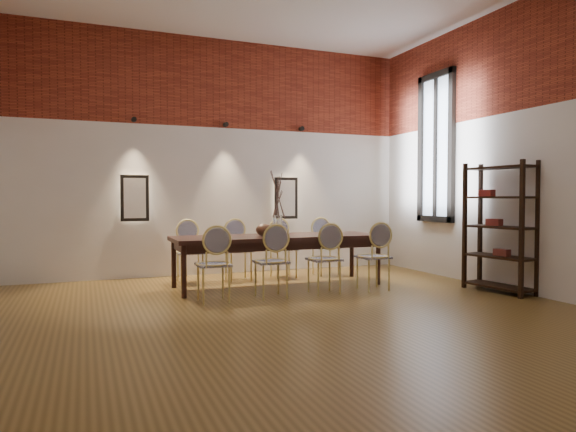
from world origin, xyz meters
name	(u,v)px	position (x,y,z in m)	size (l,w,h in m)	color
floor	(290,319)	(0.00, 0.00, -0.01)	(7.00, 7.00, 0.02)	brown
wall_back	(213,157)	(0.00, 3.55, 2.00)	(7.00, 0.10, 4.00)	silver
wall_right	(539,145)	(3.55, 0.00, 2.00)	(0.10, 7.00, 4.00)	silver
brick_band_back	(213,83)	(0.00, 3.48, 3.25)	(7.00, 0.02, 1.50)	maroon
brick_band_right	(536,49)	(3.48, 0.00, 3.25)	(0.02, 7.00, 1.50)	maroon
niche_left	(135,198)	(-1.30, 3.45, 1.30)	(0.36, 0.06, 0.66)	#FFEAC6
niche_right	(285,198)	(1.30, 3.45, 1.30)	(0.36, 0.06, 0.66)	#FFEAC6
spot_fixture_left	(134,120)	(-1.30, 3.42, 2.55)	(0.08, 0.08, 0.10)	black
spot_fixture_mid	(226,125)	(0.20, 3.42, 2.55)	(0.08, 0.08, 0.10)	black
spot_fixture_right	(302,129)	(1.60, 3.42, 2.55)	(0.08, 0.08, 0.10)	black
window_glass	(437,148)	(3.46, 2.00, 2.15)	(0.02, 0.78, 2.38)	silver
window_frame	(436,147)	(3.44, 2.00, 2.15)	(0.08, 0.90, 2.50)	black
window_mullion	(436,147)	(3.44, 2.00, 2.15)	(0.06, 0.06, 2.40)	black
dining_table	(278,261)	(0.60, 1.96, 0.38)	(3.07, 0.99, 0.75)	#351915
chair_near_a	(213,264)	(-0.56, 1.19, 0.47)	(0.44, 0.44, 0.94)	#E7D374
chair_near_b	(271,262)	(0.21, 1.19, 0.47)	(0.44, 0.44, 0.94)	#E7D374
chair_near_c	(324,259)	(0.98, 1.18, 0.47)	(0.44, 0.44, 0.94)	#E7D374
chair_near_d	(373,257)	(1.75, 1.18, 0.47)	(0.44, 0.44, 0.94)	#E7D374
chair_far_a	(190,252)	(-0.55, 2.74, 0.47)	(0.44, 0.44, 0.94)	#E7D374
chair_far_b	(238,250)	(0.22, 2.73, 0.47)	(0.44, 0.44, 0.94)	#E7D374
chair_far_c	(284,249)	(0.98, 2.73, 0.47)	(0.44, 0.44, 0.94)	#E7D374
chair_far_d	(326,247)	(1.75, 2.73, 0.47)	(0.44, 0.44, 0.94)	#E7D374
vase	(278,225)	(0.59, 1.96, 0.90)	(0.14, 0.14, 0.30)	silver
dried_branches	(278,195)	(0.59, 1.96, 1.35)	(0.50, 0.50, 0.70)	#50362D
bowl	(264,230)	(0.36, 1.91, 0.84)	(0.24, 0.24, 0.18)	brown
book	(276,234)	(0.59, 2.04, 0.77)	(0.26, 0.18, 0.03)	#933069
shelving_rack	(499,227)	(3.28, 0.39, 0.90)	(0.38, 1.00, 1.80)	black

